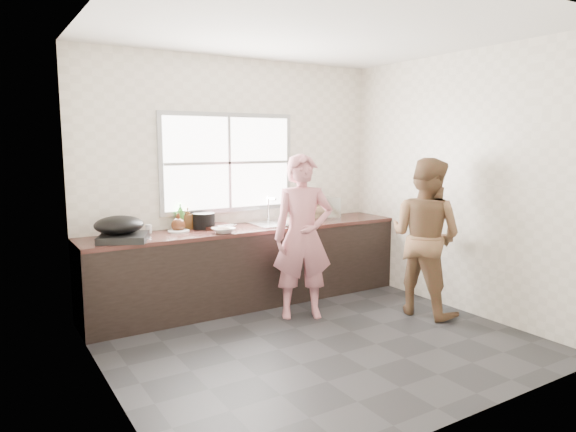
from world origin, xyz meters
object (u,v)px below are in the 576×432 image
bottle_green (180,216)px  dish_rack (323,209)px  bottle_brown_short (178,223)px  bowl_crabs (294,223)px  pot_lid_left (117,240)px  bottle_brown_tall (188,219)px  bowl_mince (223,230)px  woman (303,242)px  burner (123,238)px  black_pot (204,221)px  glass_jar (149,229)px  pot_lid_right (138,239)px  bowl_held (291,220)px  plate_food (179,231)px  cutting_board (214,226)px  wok (119,225)px  person_side (425,237)px

bottle_green → dish_rack: (1.70, -0.21, -0.01)m
bottle_brown_short → bowl_crabs: bearing=-16.2°
pot_lid_left → bottle_brown_tall: bearing=20.4°
bowl_mince → bowl_crabs: bearing=0.0°
woman → bottle_brown_tall: 1.27m
bottle_green → burner: bearing=-154.0°
bowl_mince → black_pot: bearing=100.3°
bowl_crabs → glass_jar: bearing=164.9°
woman → pot_lid_right: bearing=-176.8°
black_pot → bottle_green: size_ratio=0.83×
glass_jar → pot_lid_right: (-0.19, -0.29, -0.04)m
bowl_mince → bowl_held: size_ratio=1.02×
dish_rack → plate_food: bearing=-176.0°
cutting_board → bowl_mince: 0.35m
glass_jar → bowl_mince: bearing=-31.9°
cutting_board → plate_food: bearing=-173.0°
cutting_board → pot_lid_left: bearing=-168.8°
bowl_mince → wok: size_ratio=0.49×
bowl_mince → bowl_crabs: (0.85, 0.00, 0.00)m
burner → bowl_held: bearing=2.0°
bowl_held → pot_lid_right: size_ratio=0.89×
person_side → bowl_held: (-0.87, 1.22, 0.08)m
bottle_green → pot_lid_left: 0.80m
bowl_crabs → dish_rack: 0.62m
bottle_brown_short → black_pot: bearing=1.0°
woman → person_side: person_side is taller
bottle_green → plate_food: bearing=-117.4°
bottle_green → pot_lid_right: bearing=-149.0°
bowl_mince → wok: (-1.00, 0.16, 0.12)m
glass_jar → bowl_held: bearing=-8.2°
pot_lid_right → pot_lid_left: bearing=173.2°
person_side → glass_jar: person_side is taller
bowl_held → black_pot: black_pot is taller
person_side → bowl_mince: bearing=45.9°
bottle_brown_tall → pot_lid_left: bearing=-159.6°
plate_food → woman: bearing=-36.8°
bowl_crabs → person_side: bearing=-47.8°
bottle_brown_tall → bowl_mince: bearing=-64.2°
bottle_green → bottle_brown_short: bottle_green is taller
bottle_brown_short → pot_lid_left: bearing=-162.6°
person_side → bottle_brown_tall: bearing=39.7°
bowl_held → bottle_brown_short: bottle_brown_short is taller
plate_food → burner: size_ratio=0.51×
bottle_green → bottle_brown_short: bearing=-122.8°
bowl_mince → bottle_green: bottle_green is taller
plate_food → bottle_green: (0.07, 0.14, 0.13)m
cutting_board → bottle_green: (-0.34, 0.09, 0.12)m
bowl_mince → pot_lid_right: (-0.83, 0.12, -0.02)m
burner → wok: (-0.02, 0.06, 0.11)m
woman → bowl_held: woman is taller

